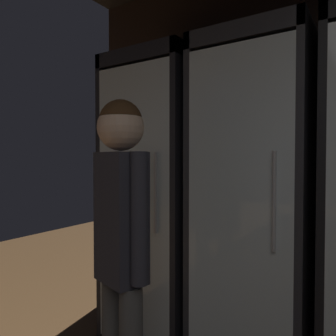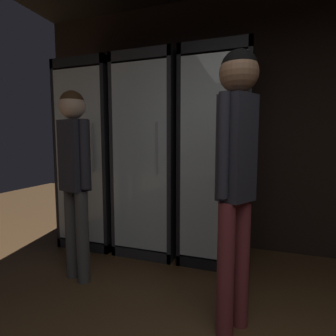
# 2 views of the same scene
# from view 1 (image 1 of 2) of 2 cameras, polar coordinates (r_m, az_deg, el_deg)

# --- Properties ---
(cooler_far_left) EXTENTS (0.66, 0.68, 2.10)m
(cooler_far_left) POSITION_cam_1_polar(r_m,az_deg,el_deg) (2.42, -0.74, -6.49)
(cooler_far_left) COLOR black
(cooler_far_left) RESTS_ON ground
(cooler_left) EXTENTS (0.66, 0.68, 2.10)m
(cooler_left) POSITION_cam_1_polar(r_m,az_deg,el_deg) (2.11, 15.79, -7.65)
(cooler_left) COLOR #2B2B30
(cooler_left) RESTS_ON ground
(shopper_near) EXTENTS (0.35, 0.22, 1.63)m
(shopper_near) POSITION_cam_1_polar(r_m,az_deg,el_deg) (1.52, -8.35, -11.43)
(shopper_near) COLOR #4C4C4C
(shopper_near) RESTS_ON ground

